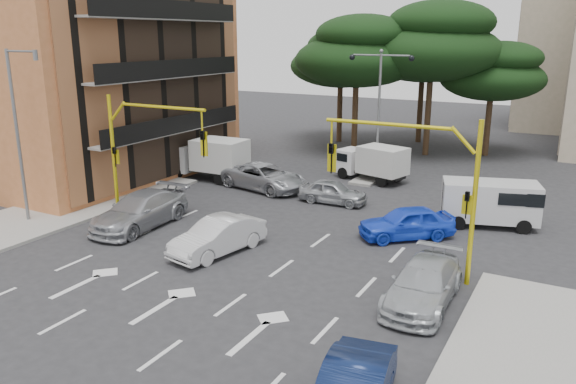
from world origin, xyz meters
name	(u,v)px	position (x,y,z in m)	size (l,w,h in m)	color
ground	(239,259)	(0.00, 0.00, 0.00)	(120.00, 120.00, 0.00)	#28282B
median_strip	(376,174)	(0.00, 16.00, 0.07)	(1.40, 6.00, 0.15)	gray
apartment_orange	(71,66)	(-17.95, 8.00, 6.85)	(15.19, 16.15, 13.70)	#B26638
pine_left_near	(358,51)	(-3.94, 21.96, 7.60)	(9.15, 9.15, 10.23)	#382616
pine_center	(433,41)	(1.06, 23.96, 8.30)	(9.98, 9.98, 11.16)	#382616
pine_left_far	(341,58)	(-6.94, 25.96, 6.91)	(8.32, 8.32, 9.30)	#382616
pine_right	(494,71)	(5.06, 25.96, 6.22)	(7.49, 7.49, 8.37)	#382616
pine_back	(424,50)	(-0.94, 28.96, 7.60)	(9.15, 9.15, 10.23)	#382616
signal_mast_right	(425,175)	(6.80, 1.99, 3.88)	(5.79, 0.37, 6.00)	yellow
signal_mast_left	(140,142)	(-6.80, 1.99, 3.88)	(5.79, 0.37, 6.00)	yellow
street_lamp_left	(19,125)	(-11.29, -1.00, 4.72)	(2.08, 0.20, 8.00)	slate
street_lamp_center	(380,90)	(0.00, 16.00, 5.43)	(4.16, 0.36, 7.77)	slate
car_white_hatch	(218,236)	(-1.10, 0.14, 0.73)	(1.54, 4.41, 1.45)	silver
car_blue_compact	(407,223)	(5.20, 5.62, 0.72)	(1.70, 4.22, 1.44)	blue
car_silver_wagon	(140,210)	(-6.26, 1.12, 0.79)	(2.22, 5.47, 1.59)	#A1A3A9
car_silver_cross_a	(264,177)	(-4.59, 9.66, 0.75)	(2.47, 5.36, 1.49)	#A3A5AB
car_silver_cross_b	(333,192)	(0.10, 9.00, 0.63)	(1.49, 3.69, 1.26)	#A6A9AE
car_silver_parked	(423,284)	(7.60, -0.26, 0.70)	(1.96, 4.81, 1.40)	#B0B4B8
van_white	(490,204)	(8.09, 9.19, 1.08)	(1.95, 4.32, 2.16)	silver
box_truck_a	(208,159)	(-9.00, 10.11, 1.29)	(2.19, 5.23, 2.57)	white
box_truck_b	(371,163)	(0.18, 14.57, 1.12)	(1.91, 4.54, 2.23)	white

